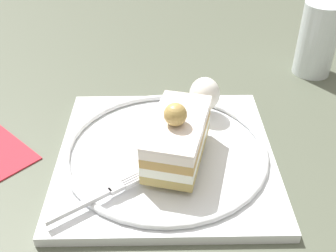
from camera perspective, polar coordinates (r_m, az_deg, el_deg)
The scene contains 6 objects.
ground_plane at distance 0.49m, azimuth 0.09°, elevation -5.80°, with size 2.40×2.40×0.00m, color #4F5545.
dessert_plate at distance 0.49m, azimuth 0.00°, elevation -3.75°, with size 0.29×0.29×0.02m.
cake_slice at distance 0.46m, azimuth 1.25°, elevation -1.31°, with size 0.13×0.10×0.07m.
whipped_cream_dollop at distance 0.54m, azimuth 5.06°, elevation 4.37°, with size 0.04×0.04×0.05m, color white.
fork at distance 0.43m, azimuth -9.06°, elevation -9.36°, with size 0.06×0.11×0.00m.
drink_glass_near at distance 0.70m, azimuth 19.79°, elevation 10.70°, with size 0.06×0.06×0.11m.
Camera 1 is at (-0.36, 0.07, 0.32)m, focal length 44.28 mm.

